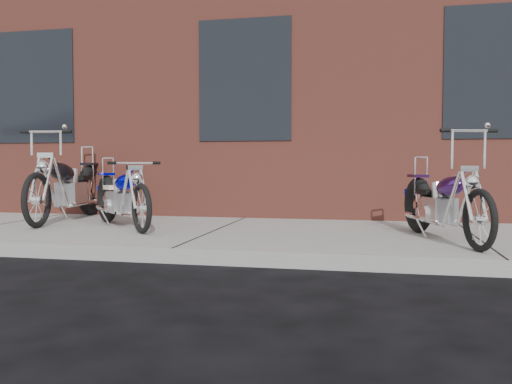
# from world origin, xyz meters

# --- Properties ---
(ground) EXTENTS (120.00, 120.00, 0.00)m
(ground) POSITION_xyz_m (0.00, 0.00, 0.00)
(ground) COLOR black
(ground) RESTS_ON ground
(sidewalk) EXTENTS (22.00, 3.00, 0.15)m
(sidewalk) POSITION_xyz_m (0.00, 1.50, 0.07)
(sidewalk) COLOR slate
(sidewalk) RESTS_ON ground
(building_brick) EXTENTS (22.00, 10.00, 8.00)m
(building_brick) POSITION_xyz_m (0.00, 8.00, 4.00)
(building_brick) COLOR brown
(building_brick) RESTS_ON ground
(chopper_purple) EXTENTS (0.77, 1.97, 1.14)m
(chopper_purple) POSITION_xyz_m (2.60, 1.14, 0.52)
(chopper_purple) COLOR black
(chopper_purple) RESTS_ON sidewalk
(chopper_blue) EXTENTS (1.47, 1.55, 0.89)m
(chopper_blue) POSITION_xyz_m (-1.26, 1.51, 0.52)
(chopper_blue) COLOR black
(chopper_blue) RESTS_ON sidewalk
(chopper_third) EXTENTS (0.61, 2.45, 1.25)m
(chopper_third) POSITION_xyz_m (-2.37, 2.10, 0.59)
(chopper_third) COLOR black
(chopper_third) RESTS_ON sidewalk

